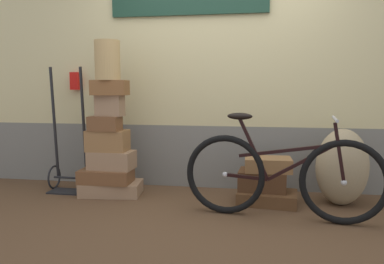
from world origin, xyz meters
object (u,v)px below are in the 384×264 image
(suitcase_0, at_px, (111,188))
(bicycle, at_px, (281,176))
(suitcase_1, at_px, (106,176))
(luggage_trolley, at_px, (69,161))
(suitcase_6, at_px, (110,88))
(burlap_sack, at_px, (342,167))
(suitcase_4, at_px, (105,123))
(suitcase_9, at_px, (268,164))
(suitcase_5, at_px, (110,106))
(suitcase_7, at_px, (267,197))
(suitcase_3, at_px, (108,141))
(wicker_basket, at_px, (107,60))
(suitcase_8, at_px, (262,180))
(suitcase_2, at_px, (112,160))

(suitcase_0, height_order, bicycle, bicycle)
(suitcase_0, bearing_deg, suitcase_1, -144.45)
(luggage_trolley, bearing_deg, suitcase_6, -9.71)
(suitcase_0, bearing_deg, burlap_sack, -4.96)
(suitcase_4, distance_m, suitcase_9, 1.70)
(burlap_sack, bearing_deg, suitcase_5, -178.97)
(suitcase_7, height_order, bicycle, bicycle)
(suitcase_3, xyz_separation_m, wicker_basket, (0.03, -0.02, 0.83))
(wicker_basket, bearing_deg, suitcase_6, 60.32)
(suitcase_0, bearing_deg, luggage_trolley, 163.31)
(suitcase_4, xyz_separation_m, suitcase_6, (0.05, 0.04, 0.37))
(suitcase_1, distance_m, luggage_trolley, 0.51)
(suitcase_3, xyz_separation_m, luggage_trolley, (-0.49, 0.09, -0.25))
(suitcase_7, height_order, burlap_sack, burlap_sack)
(suitcase_3, distance_m, suitcase_8, 1.64)
(suitcase_0, distance_m, wicker_basket, 1.33)
(bicycle, bearing_deg, suitcase_1, 166.64)
(suitcase_5, bearing_deg, suitcase_2, -22.20)
(suitcase_1, relative_size, suitcase_5, 1.94)
(suitcase_2, xyz_separation_m, burlap_sack, (2.31, 0.05, -0.00))
(suitcase_0, xyz_separation_m, suitcase_6, (0.01, 0.01, 1.06))
(suitcase_2, distance_m, suitcase_6, 0.75)
(suitcase_1, relative_size, suitcase_2, 1.16)
(suitcase_1, distance_m, bicycle, 1.82)
(bicycle, bearing_deg, suitcase_9, 102.92)
(suitcase_5, relative_size, wicker_basket, 0.69)
(suitcase_4, height_order, burlap_sack, suitcase_4)
(suitcase_5, xyz_separation_m, luggage_trolley, (-0.52, 0.09, -0.62))
(suitcase_9, height_order, bicycle, bicycle)
(suitcase_7, distance_m, luggage_trolley, 2.16)
(suitcase_5, distance_m, suitcase_9, 1.71)
(suitcase_6, bearing_deg, suitcase_4, -144.50)
(suitcase_3, distance_m, burlap_sack, 2.36)
(suitcase_2, height_order, suitcase_8, suitcase_2)
(suitcase_4, xyz_separation_m, suitcase_5, (0.04, 0.04, 0.18))
(suitcase_7, bearing_deg, luggage_trolley, -177.44)
(bicycle, bearing_deg, suitcase_2, 165.06)
(luggage_trolley, bearing_deg, suitcase_9, -2.95)
(suitcase_5, relative_size, bicycle, 0.16)
(suitcase_8, bearing_deg, suitcase_3, -176.58)
(suitcase_7, xyz_separation_m, luggage_trolley, (-2.14, 0.14, 0.27))
(suitcase_6, bearing_deg, wicker_basket, -124.34)
(suitcase_1, distance_m, suitcase_8, 1.61)
(luggage_trolley, height_order, burlap_sack, luggage_trolley)
(suitcase_2, height_order, bicycle, bicycle)
(suitcase_6, bearing_deg, suitcase_3, 170.98)
(suitcase_5, relative_size, burlap_sack, 0.37)
(suitcase_6, bearing_deg, bicycle, -19.73)
(suitcase_1, bearing_deg, suitcase_8, -0.42)
(suitcase_0, height_order, wicker_basket, wicker_basket)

